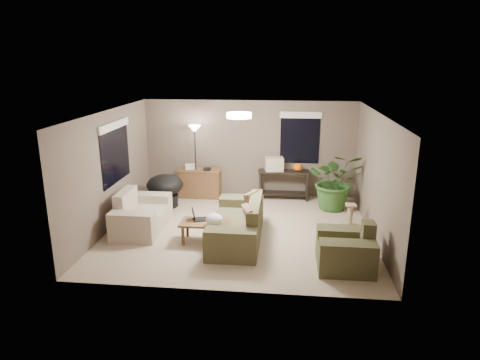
# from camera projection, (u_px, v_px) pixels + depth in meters

# --- Properties ---
(room_shell) EXTENTS (5.50, 5.50, 5.50)m
(room_shell) POSITION_uv_depth(u_px,v_px,m) (239.00, 173.00, 8.79)
(room_shell) COLOR tan
(room_shell) RESTS_ON ground
(main_sofa) EXTENTS (0.95, 2.20, 0.85)m
(main_sofa) POSITION_uv_depth(u_px,v_px,m) (239.00, 226.00, 8.55)
(main_sofa) COLOR #49462C
(main_sofa) RESTS_ON ground
(throw_pillows) EXTENTS (0.40, 1.40, 0.47)m
(throw_pillows) POSITION_uv_depth(u_px,v_px,m) (252.00, 210.00, 8.42)
(throw_pillows) COLOR #8C7251
(throw_pillows) RESTS_ON main_sofa
(loveseat) EXTENTS (0.90, 1.60, 0.85)m
(loveseat) POSITION_uv_depth(u_px,v_px,m) (141.00, 216.00, 9.10)
(loveseat) COLOR beige
(loveseat) RESTS_ON ground
(armchair) EXTENTS (0.95, 1.00, 0.85)m
(armchair) POSITION_uv_depth(u_px,v_px,m) (346.00, 251.00, 7.45)
(armchair) COLOR #4B4B2D
(armchair) RESTS_ON ground
(coffee_table) EXTENTS (1.00, 0.55, 0.42)m
(coffee_table) POSITION_uv_depth(u_px,v_px,m) (206.00, 225.00, 8.46)
(coffee_table) COLOR brown
(coffee_table) RESTS_ON ground
(laptop) EXTENTS (0.42, 0.34, 0.24)m
(laptop) POSITION_uv_depth(u_px,v_px,m) (198.00, 217.00, 8.54)
(laptop) COLOR black
(laptop) RESTS_ON coffee_table
(plastic_bag) EXTENTS (0.40, 0.38, 0.23)m
(plastic_bag) POSITION_uv_depth(u_px,v_px,m) (214.00, 219.00, 8.25)
(plastic_bag) COLOR white
(plastic_bag) RESTS_ON coffee_table
(desk) EXTENTS (1.10, 0.50, 0.75)m
(desk) POSITION_uv_depth(u_px,v_px,m) (200.00, 183.00, 11.21)
(desk) COLOR brown
(desk) RESTS_ON ground
(desk_papers) EXTENTS (0.68, 0.28, 0.12)m
(desk_papers) POSITION_uv_depth(u_px,v_px,m) (194.00, 167.00, 11.10)
(desk_papers) COLOR silver
(desk_papers) RESTS_ON desk
(console_table) EXTENTS (1.30, 0.40, 0.75)m
(console_table) POSITION_uv_depth(u_px,v_px,m) (283.00, 182.00, 11.04)
(console_table) COLOR black
(console_table) RESTS_ON ground
(pumpkin) EXTENTS (0.27, 0.27, 0.21)m
(pumpkin) POSITION_uv_depth(u_px,v_px,m) (298.00, 167.00, 10.89)
(pumpkin) COLOR orange
(pumpkin) RESTS_ON console_table
(cardboard_box) EXTENTS (0.50, 0.40, 0.34)m
(cardboard_box) POSITION_uv_depth(u_px,v_px,m) (274.00, 164.00, 10.94)
(cardboard_box) COLOR beige
(cardboard_box) RESTS_ON console_table
(papasan_chair) EXTENTS (1.15, 1.15, 0.80)m
(papasan_chair) POSITION_uv_depth(u_px,v_px,m) (165.00, 188.00, 10.46)
(papasan_chair) COLOR black
(papasan_chair) RESTS_ON ground
(floor_lamp) EXTENTS (0.32, 0.32, 1.91)m
(floor_lamp) POSITION_uv_depth(u_px,v_px,m) (195.00, 138.00, 10.80)
(floor_lamp) COLOR black
(floor_lamp) RESTS_ON ground
(ceiling_fixture) EXTENTS (0.50, 0.50, 0.10)m
(ceiling_fixture) POSITION_uv_depth(u_px,v_px,m) (239.00, 115.00, 8.46)
(ceiling_fixture) COLOR white
(ceiling_fixture) RESTS_ON room_shell
(houseplant) EXTENTS (1.27, 1.41, 1.10)m
(houseplant) POSITION_uv_depth(u_px,v_px,m) (335.00, 187.00, 10.26)
(houseplant) COLOR #2D5923
(houseplant) RESTS_ON ground
(cat_scratching_post) EXTENTS (0.32, 0.32, 0.50)m
(cat_scratching_post) POSITION_uv_depth(u_px,v_px,m) (350.00, 217.00, 9.28)
(cat_scratching_post) COLOR tan
(cat_scratching_post) RESTS_ON ground
(window_left) EXTENTS (0.05, 1.56, 1.33)m
(window_left) POSITION_uv_depth(u_px,v_px,m) (115.00, 142.00, 9.21)
(window_left) COLOR black
(window_left) RESTS_ON room_shell
(window_back) EXTENTS (1.06, 0.05, 1.33)m
(window_back) POSITION_uv_depth(u_px,v_px,m) (300.00, 129.00, 10.88)
(window_back) COLOR black
(window_back) RESTS_ON room_shell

